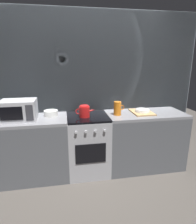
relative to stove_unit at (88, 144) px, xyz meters
name	(u,v)px	position (x,y,z in m)	size (l,w,h in m)	color
ground_plane	(88,170)	(0.00, 0.00, -0.45)	(8.00, 8.00, 0.00)	#47423D
back_wall	(85,92)	(0.00, 0.32, 0.75)	(3.60, 0.05, 2.40)	gray
counter_left	(26,149)	(-0.90, 0.00, 0.00)	(1.20, 0.60, 0.90)	#515459
stove_unit	(88,144)	(0.00, 0.00, 0.00)	(0.60, 0.63, 0.90)	#9E9EA3
counter_right	(144,140)	(0.90, 0.00, 0.00)	(1.20, 0.60, 0.90)	#515459
microwave	(19,110)	(-0.94, -0.01, 0.59)	(0.46, 0.35, 0.27)	#B2B2B7
kettle	(85,111)	(-0.05, -0.04, 0.53)	(0.28, 0.15, 0.17)	red
mixing_bowl	(51,113)	(-0.52, 0.10, 0.49)	(0.20, 0.20, 0.08)	silver
pitcher	(118,108)	(0.44, -0.03, 0.55)	(0.16, 0.11, 0.20)	orange
dish_pile	(142,111)	(0.84, 0.01, 0.47)	(0.30, 0.40, 0.07)	tan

